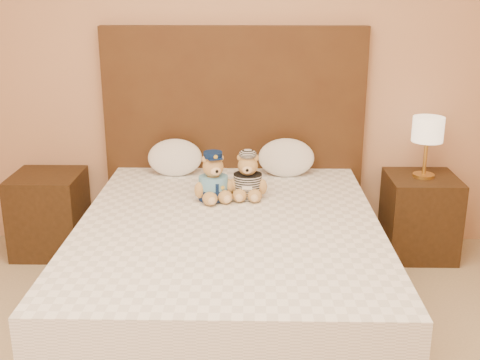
# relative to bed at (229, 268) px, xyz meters

# --- Properties ---
(bed) EXTENTS (1.60, 2.00, 0.55)m
(bed) POSITION_rel_bed_xyz_m (0.00, 0.00, 0.00)
(bed) COLOR white
(bed) RESTS_ON ground
(headboard) EXTENTS (1.75, 0.08, 1.50)m
(headboard) POSITION_rel_bed_xyz_m (0.00, 1.01, 0.47)
(headboard) COLOR #452B14
(headboard) RESTS_ON ground
(nightstand_left) EXTENTS (0.45, 0.45, 0.55)m
(nightstand_left) POSITION_rel_bed_xyz_m (-1.25, 0.80, -0.00)
(nightstand_left) COLOR #382312
(nightstand_left) RESTS_ON ground
(nightstand_right) EXTENTS (0.45, 0.45, 0.55)m
(nightstand_right) POSITION_rel_bed_xyz_m (1.25, 0.80, -0.00)
(nightstand_right) COLOR #382312
(nightstand_right) RESTS_ON ground
(lamp) EXTENTS (0.20, 0.20, 0.40)m
(lamp) POSITION_rel_bed_xyz_m (1.25, 0.80, 0.57)
(lamp) COLOR gold
(lamp) RESTS_ON nightstand_right
(teddy_police) EXTENTS (0.32, 0.31, 0.29)m
(teddy_police) POSITION_rel_bed_xyz_m (-0.10, 0.33, 0.42)
(teddy_police) COLOR #AA7942
(teddy_police) RESTS_ON bed
(teddy_prisoner) EXTENTS (0.25, 0.24, 0.27)m
(teddy_prisoner) POSITION_rel_bed_xyz_m (0.10, 0.38, 0.41)
(teddy_prisoner) COLOR #AA7942
(teddy_prisoner) RESTS_ON bed
(pillow_left) EXTENTS (0.36, 0.23, 0.25)m
(pillow_left) POSITION_rel_bed_xyz_m (-0.39, 0.83, 0.40)
(pillow_left) COLOR white
(pillow_left) RESTS_ON bed
(pillow_right) EXTENTS (0.37, 0.24, 0.26)m
(pillow_right) POSITION_rel_bed_xyz_m (0.35, 0.83, 0.40)
(pillow_right) COLOR white
(pillow_right) RESTS_ON bed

